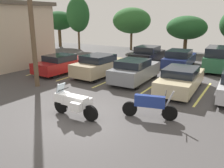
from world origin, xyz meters
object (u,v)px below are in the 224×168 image
at_px(car_far_navy, 180,59).
at_px(car_champagne, 181,79).
at_px(car_grey, 135,71).
at_px(car_red, 62,64).
at_px(motorcycle_second, 150,105).
at_px(car_far_green, 218,59).
at_px(utility_pole, 31,11).
at_px(motorcycle_touring, 73,102).
at_px(car_far_black, 148,55).
at_px(car_tan, 99,66).

bearing_deg(car_far_navy, car_champagne, -73.77).
bearing_deg(car_grey, car_red, -175.06).
bearing_deg(motorcycle_second, car_champagne, 89.54).
bearing_deg(car_far_green, utility_pole, -130.31).
xyz_separation_m(motorcycle_touring, car_champagne, (2.84, 5.96, 0.02)).
distance_m(motorcycle_touring, car_far_green, 13.16).
bearing_deg(car_far_black, car_far_navy, -2.24).
height_order(car_far_black, utility_pole, utility_pole).
height_order(car_tan, car_far_green, car_far_green).
relative_size(car_red, car_tan, 1.04).
bearing_deg(car_far_green, car_red, -145.34).
relative_size(car_tan, car_far_navy, 0.89).
relative_size(car_red, car_far_black, 1.03).
bearing_deg(utility_pole, motorcycle_touring, -25.62).
bearing_deg(car_red, utility_pole, -71.48).
height_order(car_champagne, car_far_navy, car_far_navy).
bearing_deg(motorcycle_second, car_grey, 122.26).
xyz_separation_m(car_grey, car_far_black, (-1.78, 6.29, 0.01)).
height_order(car_grey, utility_pole, utility_pole).
bearing_deg(utility_pole, car_champagne, 25.44).
height_order(car_red, car_far_green, car_far_green).
distance_m(motorcycle_touring, car_grey, 6.26).
bearing_deg(motorcycle_touring, car_far_black, 98.94).
distance_m(motorcycle_second, car_far_green, 11.12).
xyz_separation_m(car_red, car_tan, (2.98, 0.58, 0.08)).
distance_m(car_red, car_far_navy, 9.62).
xyz_separation_m(motorcycle_touring, car_tan, (-3.00, 6.34, 0.11)).
xyz_separation_m(car_red, utility_pole, (1.15, -3.44, 3.71)).
bearing_deg(motorcycle_second, car_far_black, 113.39).
distance_m(car_champagne, car_far_navy, 6.74).
distance_m(motorcycle_touring, utility_pole, 6.54).
bearing_deg(car_champagne, motorcycle_touring, -115.43).
xyz_separation_m(motorcycle_second, car_far_green, (1.07, 11.06, 0.36)).
height_order(car_far_black, car_far_navy, car_far_black).
height_order(motorcycle_second, utility_pole, utility_pole).
bearing_deg(car_far_black, motorcycle_second, -66.61).
height_order(car_grey, car_far_navy, car_grey).
height_order(car_grey, car_champagne, car_grey).
distance_m(motorcycle_touring, car_tan, 7.02).
height_order(car_champagne, utility_pole, utility_pole).
relative_size(car_far_black, car_far_green, 0.97).
bearing_deg(car_far_navy, car_far_green, 2.72).
height_order(car_tan, car_champagne, car_tan).
bearing_deg(utility_pole, car_far_green, 49.69).
relative_size(motorcycle_second, car_red, 0.49).
xyz_separation_m(motorcycle_second, car_far_navy, (-1.85, 10.92, 0.12)).
xyz_separation_m(motorcycle_second, car_grey, (-3.00, 4.75, 0.16)).
height_order(motorcycle_touring, utility_pole, utility_pole).
height_order(motorcycle_touring, car_champagne, motorcycle_touring).
height_order(motorcycle_touring, car_far_green, car_far_green).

